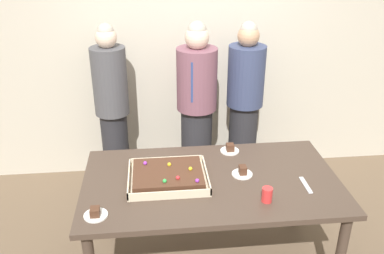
% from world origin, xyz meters
% --- Properties ---
extents(interior_back_panel, '(8.00, 0.12, 3.00)m').
position_xyz_m(interior_back_panel, '(0.00, 1.60, 1.50)').
color(interior_back_panel, beige).
rests_on(interior_back_panel, ground_plane).
extents(party_table, '(1.82, 1.02, 0.80)m').
position_xyz_m(party_table, '(0.00, 0.00, 0.71)').
color(party_table, '#47382D').
rests_on(party_table, ground_plane).
extents(sheet_cake, '(0.56, 0.47, 0.10)m').
position_xyz_m(sheet_cake, '(-0.31, 0.02, 0.83)').
color(sheet_cake, beige).
rests_on(sheet_cake, party_table).
extents(plated_slice_near_left, '(0.15, 0.15, 0.07)m').
position_xyz_m(plated_slice_near_left, '(0.23, 0.04, 0.82)').
color(plated_slice_near_left, white).
rests_on(plated_slice_near_left, party_table).
extents(plated_slice_near_right, '(0.15, 0.15, 0.06)m').
position_xyz_m(plated_slice_near_right, '(0.21, 0.39, 0.82)').
color(plated_slice_near_right, white).
rests_on(plated_slice_near_right, party_table).
extents(plated_slice_far_left, '(0.15, 0.15, 0.06)m').
position_xyz_m(plated_slice_far_left, '(-0.78, -0.34, 0.82)').
color(plated_slice_far_left, white).
rests_on(plated_slice_far_left, party_table).
extents(drink_cup_nearest, '(0.07, 0.07, 0.10)m').
position_xyz_m(drink_cup_nearest, '(0.32, -0.29, 0.85)').
color(drink_cup_nearest, red).
rests_on(drink_cup_nearest, party_table).
extents(cake_server_utensil, '(0.03, 0.20, 0.01)m').
position_xyz_m(cake_server_utensil, '(0.64, -0.14, 0.80)').
color(cake_server_utensil, silver).
rests_on(cake_server_utensil, party_table).
extents(person_serving_front, '(0.35, 0.35, 1.67)m').
position_xyz_m(person_serving_front, '(0.50, 1.19, 0.86)').
color(person_serving_front, '#28282D').
rests_on(person_serving_front, ground_plane).
extents(person_green_shirt_behind, '(0.37, 0.37, 1.70)m').
position_xyz_m(person_green_shirt_behind, '(0.02, 1.09, 0.88)').
color(person_green_shirt_behind, '#28282D').
rests_on(person_green_shirt_behind, ground_plane).
extents(person_striped_tie_right, '(0.33, 0.33, 1.67)m').
position_xyz_m(person_striped_tie_right, '(-0.78, 1.25, 0.87)').
color(person_striped_tie_right, '#28282D').
rests_on(person_striped_tie_right, ground_plane).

